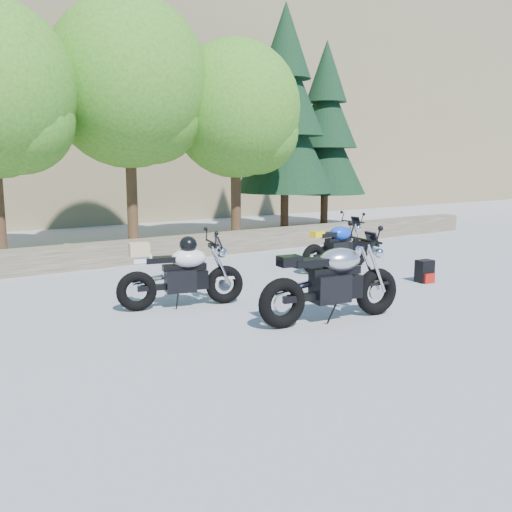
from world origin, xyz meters
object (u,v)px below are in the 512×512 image
at_px(white_bike, 181,273).
at_px(blue_bike, 337,247).
at_px(backpack, 425,272).
at_px(silver_bike, 332,283).

distance_m(white_bike, blue_bike, 4.23).
bearing_deg(backpack, blue_bike, 110.25).
bearing_deg(white_bike, blue_bike, 27.50).
bearing_deg(backpack, silver_bike, -157.61).
distance_m(white_bike, backpack, 4.72).
xyz_separation_m(white_bike, backpack, (4.62, -0.91, -0.34)).
height_order(silver_bike, blue_bike, silver_bike).
height_order(white_bike, blue_bike, white_bike).
distance_m(silver_bike, blue_bike, 3.94).
bearing_deg(blue_bike, backpack, -80.50).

